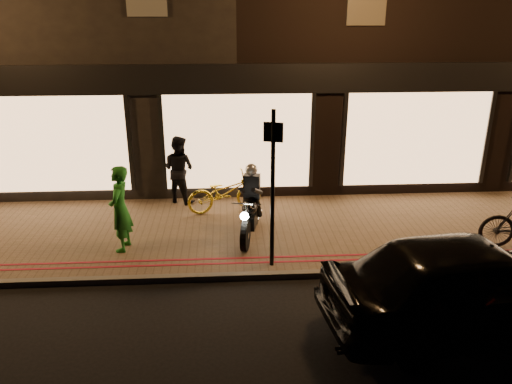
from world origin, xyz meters
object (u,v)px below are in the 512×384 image
(motorcycle, at_px, (251,209))
(bicycle_gold, at_px, (225,192))
(sign_post, at_px, (273,182))
(parked_car, at_px, (471,284))
(person_green, at_px, (120,209))

(motorcycle, bearing_deg, bicycle_gold, 123.01)
(sign_post, distance_m, parked_car, 3.65)
(bicycle_gold, bearing_deg, parked_car, -157.15)
(bicycle_gold, relative_size, person_green, 1.03)
(motorcycle, height_order, bicycle_gold, motorcycle)
(sign_post, bearing_deg, person_green, 163.98)
(motorcycle, xyz_separation_m, person_green, (-2.62, -0.47, 0.27))
(motorcycle, relative_size, parked_car, 0.42)
(sign_post, distance_m, bicycle_gold, 3.12)
(parked_car, bearing_deg, motorcycle, 36.61)
(parked_car, bearing_deg, person_green, 56.52)
(sign_post, relative_size, person_green, 1.70)
(sign_post, xyz_separation_m, person_green, (-2.96, 0.85, -0.79))
(person_green, bearing_deg, bicycle_gold, 138.19)
(bicycle_gold, height_order, parked_car, parked_car)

